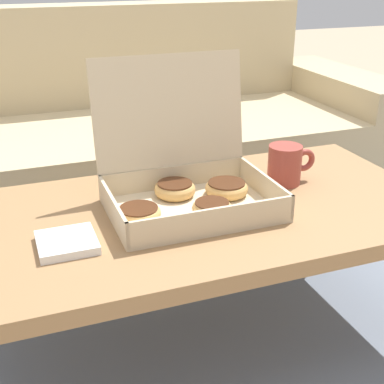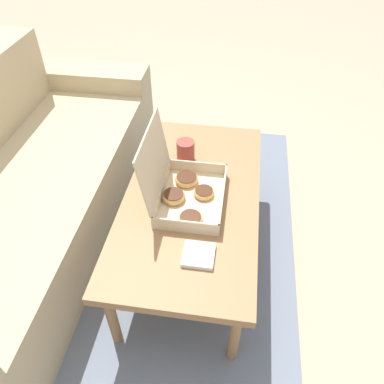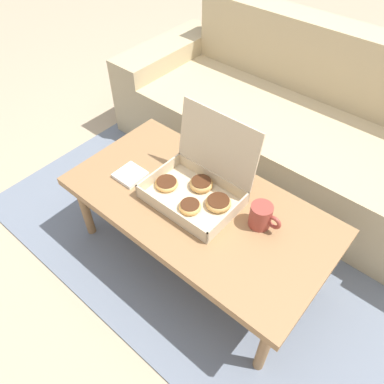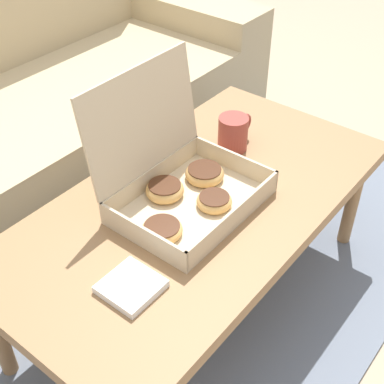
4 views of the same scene
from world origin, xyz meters
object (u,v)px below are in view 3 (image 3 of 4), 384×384
coffee_mug (261,216)px  couch (297,131)px  pastry_box (199,185)px  coffee_table (198,209)px

coffee_mug → couch: bearing=107.8°
pastry_box → couch: bearing=88.0°
coffee_table → pastry_box: (-0.03, 0.04, 0.10)m
couch → coffee_mug: size_ratio=16.02×
couch → coffee_table: (0.00, -0.91, 0.10)m
coffee_table → pastry_box: 0.11m
coffee_table → coffee_mug: coffee_mug is taller
couch → coffee_table: couch is taller
coffee_mug → pastry_box: bearing=-173.7°
coffee_table → coffee_mug: bearing=14.9°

